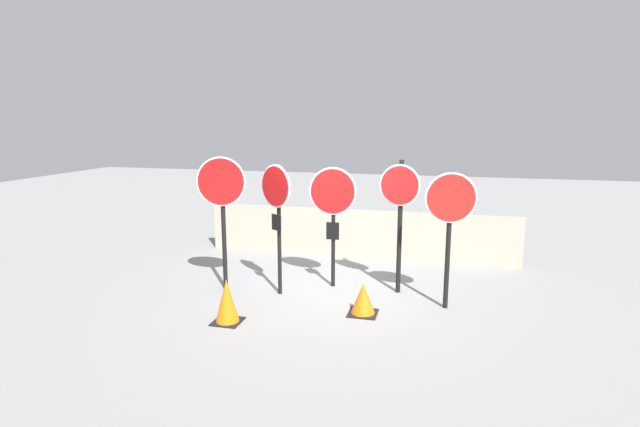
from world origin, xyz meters
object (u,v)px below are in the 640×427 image
at_px(stop_sign_3, 400,203).
at_px(stop_sign_4, 450,214).
at_px(traffic_cone_0, 363,299).
at_px(stop_sign_1, 277,202).
at_px(stop_sign_2, 333,203).
at_px(traffic_cone_1, 227,301).
at_px(stop_sign_0, 222,196).

distance_m(stop_sign_3, stop_sign_4, 1.06).
height_order(stop_sign_4, traffic_cone_0, stop_sign_4).
distance_m(stop_sign_1, traffic_cone_0, 2.29).
height_order(stop_sign_2, traffic_cone_0, stop_sign_2).
distance_m(stop_sign_2, stop_sign_3, 1.24).
height_order(stop_sign_4, traffic_cone_1, stop_sign_4).
height_order(stop_sign_0, stop_sign_3, stop_sign_0).
relative_size(stop_sign_0, stop_sign_4, 1.08).
distance_m(stop_sign_1, stop_sign_2, 1.09).
xyz_separation_m(stop_sign_1, stop_sign_2, (0.88, 0.64, -0.08)).
xyz_separation_m(stop_sign_3, stop_sign_4, (0.88, -0.59, -0.03)).
bearing_deg(stop_sign_1, stop_sign_4, 32.03).
height_order(stop_sign_2, stop_sign_3, stop_sign_3).
relative_size(stop_sign_1, stop_sign_4, 1.03).
bearing_deg(stop_sign_2, traffic_cone_1, -122.20).
height_order(traffic_cone_0, traffic_cone_1, traffic_cone_1).
xyz_separation_m(stop_sign_4, traffic_cone_1, (-3.36, -1.45, -1.30)).
bearing_deg(traffic_cone_1, stop_sign_4, 23.36).
height_order(stop_sign_1, traffic_cone_1, stop_sign_1).
height_order(stop_sign_2, traffic_cone_1, stop_sign_2).
height_order(stop_sign_0, stop_sign_4, stop_sign_0).
xyz_separation_m(stop_sign_2, traffic_cone_1, (-1.24, -2.06, -1.29)).
bearing_deg(stop_sign_3, stop_sign_0, -157.31).
relative_size(stop_sign_0, traffic_cone_1, 3.53).
xyz_separation_m(traffic_cone_0, traffic_cone_1, (-2.03, -0.87, 0.09)).
relative_size(stop_sign_2, stop_sign_3, 0.93).
xyz_separation_m(stop_sign_0, stop_sign_1, (1.05, 0.01, -0.07)).
height_order(stop_sign_3, traffic_cone_1, stop_sign_3).
bearing_deg(stop_sign_2, traffic_cone_0, -57.65).
bearing_deg(stop_sign_4, stop_sign_3, 138.65).
bearing_deg(stop_sign_0, stop_sign_1, -10.74).
distance_m(stop_sign_3, traffic_cone_1, 3.47).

